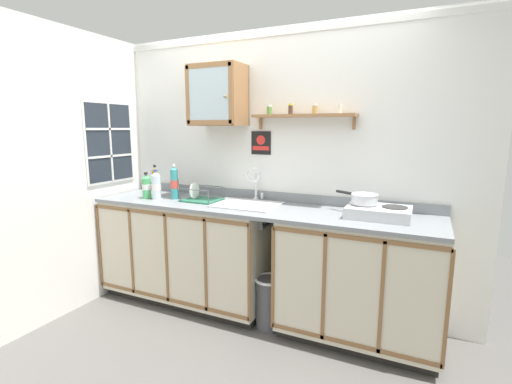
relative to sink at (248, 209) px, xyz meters
The scene contains 22 objects.
floor 1.01m from the sink, 79.75° to the right, with size 5.97×5.97×0.00m, color #565451.
back_wall 0.43m from the sink, 76.45° to the left, with size 3.57×0.07×2.44m.
side_wall_left 1.61m from the sink, 155.25° to the right, with size 0.05×3.48×2.44m, color white.
lower_cabinet_run 0.76m from the sink, behind, with size 1.60×0.63×0.93m.
lower_cabinet_run_right 1.06m from the sink, ahead, with size 1.18×0.63×0.93m.
countertop 0.08m from the sink, 27.15° to the right, with size 2.93×0.66×0.03m, color gray.
backsplash 0.29m from the sink, 74.75° to the left, with size 2.93×0.02×0.08m, color gray.
sink is the anchor object (origin of this frame).
hot_plate_stove 1.07m from the sink, ahead, with size 0.45×0.32×0.09m.
saucepan 0.97m from the sink, ahead, with size 0.34×0.23×0.08m.
bottle_opaque_white_0 0.96m from the sink, behind, with size 0.07×0.07×0.26m.
bottle_soda_green_1 1.00m from the sink, behind, with size 0.08×0.08×0.24m.
bottle_water_blue_2 0.83m from the sink, behind, with size 0.08×0.08×0.23m.
bottle_detergent_teal_3 0.75m from the sink, behind, with size 0.07×0.07×0.32m.
bottle_water_clear_4 0.89m from the sink, behind, with size 0.08×0.08×0.28m.
bottle_juice_amber_5 1.04m from the sink, behind, with size 0.06×0.06×0.29m.
dish_rack 0.46m from the sink, behind, with size 0.32×0.27×0.16m.
wall_cabinet 1.03m from the sink, 160.61° to the left, with size 0.47×0.33×0.52m.
spice_shelf 0.91m from the sink, 27.16° to the left, with size 0.87×0.14×0.21m.
warning_sign 0.61m from the sink, 90.12° to the left, with size 0.19×0.01×0.21m.
window 1.51m from the sink, behind, with size 0.03×0.57×0.77m.
trash_bin 0.78m from the sink, 32.39° to the right, with size 0.25×0.25×0.42m.
Camera 1 is at (1.29, -2.33, 1.60)m, focal length 25.69 mm.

